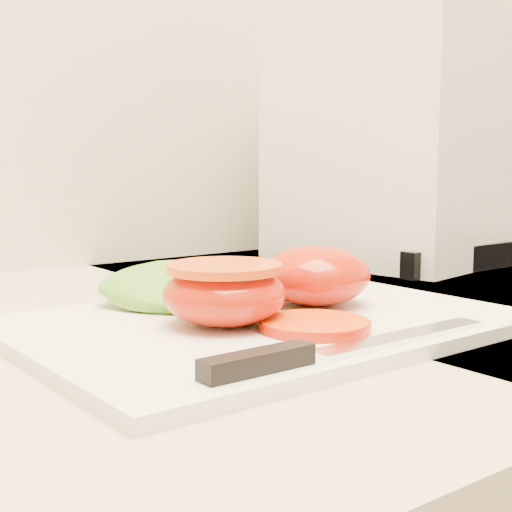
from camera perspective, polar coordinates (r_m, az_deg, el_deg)
cutting_board at (r=0.54m, az=0.65°, el=-5.41°), size 0.36×0.27×0.01m
tomato_half_dome at (r=0.58m, az=4.79°, el=-1.54°), size 0.09×0.09×0.05m
tomato_half_cut at (r=0.51m, az=-2.53°, el=-2.86°), size 0.09×0.09×0.04m
tomato_slice_0 at (r=0.50m, az=4.73°, el=-5.51°), size 0.08×0.08×0.01m
lettuce_leaf_0 at (r=0.58m, az=-5.10°, el=-2.46°), size 0.18×0.17×0.03m
lettuce_leaf_1 at (r=0.61m, az=-1.83°, el=-2.14°), size 0.13×0.11×0.02m
knife at (r=0.43m, az=5.15°, el=-7.58°), size 0.23×0.02×0.01m
appliance at (r=0.91m, az=10.46°, el=8.98°), size 0.24×0.28×0.30m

